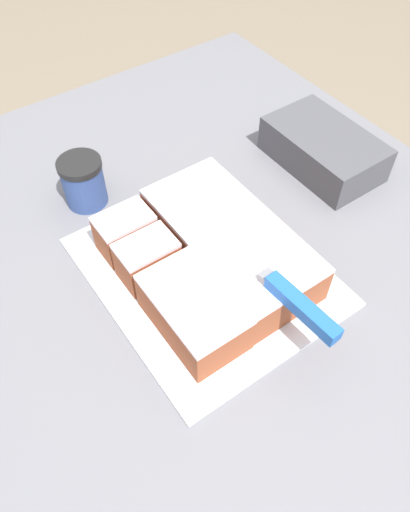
{
  "coord_description": "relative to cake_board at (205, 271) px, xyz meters",
  "views": [
    {
      "loc": [
        0.34,
        -0.28,
        1.57
      ],
      "look_at": [
        -0.08,
        0.01,
        0.95
      ],
      "focal_mm": 35.0,
      "sensor_mm": 36.0,
      "label": 1
    }
  ],
  "objects": [
    {
      "name": "knife",
      "position": [
        0.15,
        0.03,
        0.09
      ],
      "size": [
        0.37,
        0.04,
        0.02
      ],
      "rotation": [
        0.0,
        0.0,
        3.21
      ],
      "color": "silver",
      "rests_on": "cake"
    },
    {
      "name": "cake",
      "position": [
        0.0,
        0.0,
        0.04
      ],
      "size": [
        0.31,
        0.25,
        0.07
      ],
      "color": "#994C2D",
      "rests_on": "cake_board"
    },
    {
      "name": "coffee_cup",
      "position": [
        -0.27,
        -0.08,
        0.04
      ],
      "size": [
        0.08,
        0.08,
        0.09
      ],
      "color": "#334C8C",
      "rests_on": "countertop"
    },
    {
      "name": "storage_box",
      "position": [
        -0.09,
        0.35,
        0.03
      ],
      "size": [
        0.23,
        0.14,
        0.07
      ],
      "color": "#47474C",
      "rests_on": "countertop"
    },
    {
      "name": "cake_board",
      "position": [
        0.0,
        0.0,
        0.0
      ],
      "size": [
        0.4,
        0.34,
        0.01
      ],
      "color": "silver",
      "rests_on": "countertop"
    },
    {
      "name": "countertop",
      "position": [
        0.08,
        -0.01,
        -0.46
      ],
      "size": [
        1.4,
        1.1,
        0.91
      ],
      "color": "slate",
      "rests_on": "ground_plane"
    },
    {
      "name": "ground_plane",
      "position": [
        0.08,
        -0.01,
        -0.91
      ],
      "size": [
        8.0,
        8.0,
        0.0
      ],
      "primitive_type": "plane",
      "color": "#7F705B"
    }
  ]
}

